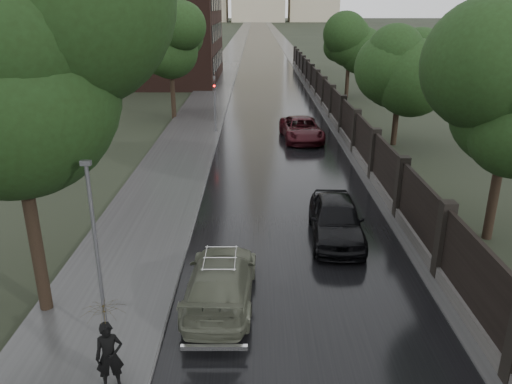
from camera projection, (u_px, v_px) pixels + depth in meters
name	position (u px, v px, depth m)	size (l,w,h in m)	color
ground	(317.00, 384.00, 11.86)	(800.00, 800.00, 0.00)	black
road	(259.00, 30.00, 189.89)	(8.00, 420.00, 0.02)	black
sidewalk_left	(244.00, 30.00, 189.86)	(4.00, 420.00, 0.16)	#2D2D2D
verge_right	(274.00, 30.00, 189.88)	(3.00, 420.00, 0.08)	#2D2D2D
fence_right	(328.00, 101.00, 41.51)	(0.45, 75.72, 2.70)	#383533
tree_left_near	(10.00, 93.00, 12.43)	(5.44, 5.44, 9.16)	black
tree_left_far	(170.00, 51.00, 38.14)	(4.25, 4.25, 7.39)	black
tree_right_a	(509.00, 112.00, 17.64)	(4.08, 4.08, 7.01)	black
tree_right_b	(401.00, 67.00, 30.75)	(4.08, 4.08, 7.01)	black
tree_right_c	(349.00, 45.00, 47.62)	(4.08, 4.08, 7.01)	black
lamp_post	(97.00, 255.00, 12.33)	(0.25, 0.12, 5.11)	#59595E
traffic_light	(215.00, 100.00, 34.44)	(0.16, 0.32, 4.00)	#59595E
volga_sedan	(221.00, 280.00, 14.98)	(2.00, 4.92, 1.43)	#505343
car_right_near	(336.00, 219.00, 19.04)	(1.95, 4.83, 1.65)	black
car_right_far	(302.00, 129.00, 33.29)	(2.49, 5.39, 1.50)	black
pedestrian_umbrella	(105.00, 322.00, 10.96)	(1.23, 1.25, 2.67)	black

